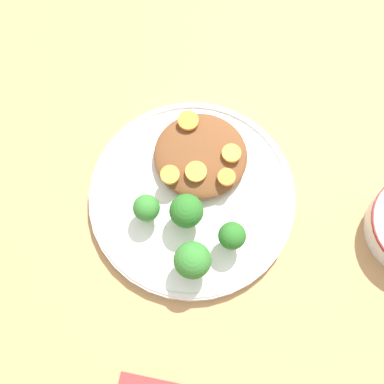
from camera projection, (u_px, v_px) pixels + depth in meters
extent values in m
plane|color=tan|center=(192.00, 199.00, 0.68)|extent=(4.00, 4.00, 0.00)
cylinder|color=white|center=(192.00, 197.00, 0.67)|extent=(0.26, 0.26, 0.01)
torus|color=white|center=(192.00, 196.00, 0.67)|extent=(0.26, 0.26, 0.01)
ellipsoid|color=brown|center=(201.00, 156.00, 0.67)|extent=(0.12, 0.12, 0.03)
cylinder|color=#759E51|center=(190.00, 217.00, 0.65)|extent=(0.02, 0.02, 0.02)
sphere|color=#286B23|center=(190.00, 212.00, 0.63)|extent=(0.04, 0.04, 0.04)
cylinder|color=#759E51|center=(231.00, 240.00, 0.64)|extent=(0.02, 0.02, 0.02)
sphere|color=#286B23|center=(232.00, 236.00, 0.62)|extent=(0.03, 0.03, 0.03)
cylinder|color=#7FA85B|center=(192.00, 264.00, 0.63)|extent=(0.02, 0.02, 0.03)
sphere|color=#337A2D|center=(192.00, 260.00, 0.60)|extent=(0.04, 0.04, 0.04)
cylinder|color=#7FA85B|center=(148.00, 212.00, 0.65)|extent=(0.02, 0.02, 0.02)
sphere|color=#337A2D|center=(146.00, 208.00, 0.63)|extent=(0.03, 0.03, 0.03)
cylinder|color=orange|center=(231.00, 153.00, 0.65)|extent=(0.02, 0.02, 0.01)
cylinder|color=orange|center=(226.00, 177.00, 0.64)|extent=(0.02, 0.02, 0.01)
cylinder|color=orange|center=(188.00, 121.00, 0.67)|extent=(0.03, 0.03, 0.01)
cylinder|color=orange|center=(195.00, 171.00, 0.65)|extent=(0.03, 0.03, 0.00)
cylinder|color=orange|center=(170.00, 175.00, 0.65)|extent=(0.02, 0.02, 0.01)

